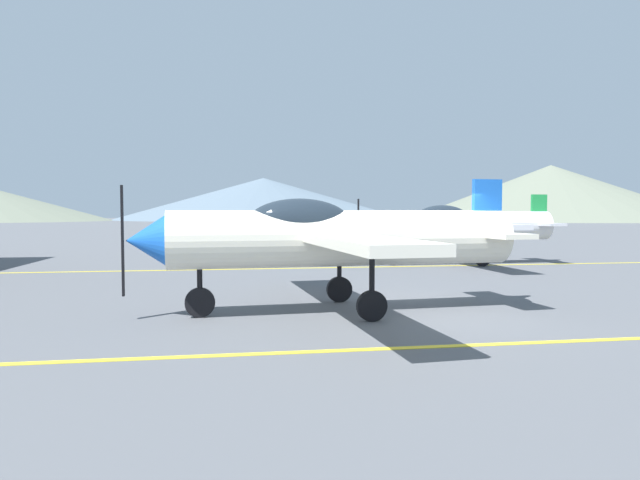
% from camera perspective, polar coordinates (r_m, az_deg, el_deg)
% --- Properties ---
extents(ground_plane, '(400.00, 400.00, 0.00)m').
position_cam_1_polar(ground_plane, '(12.46, 10.98, -6.84)').
color(ground_plane, '#54565B').
extents(apron_line_near, '(80.00, 0.16, 0.01)m').
position_cam_1_polar(apron_line_near, '(9.41, 18.25, -10.08)').
color(apron_line_near, yellow).
rests_on(apron_line_near, ground_plane).
extents(apron_line_far, '(80.00, 0.16, 0.01)m').
position_cam_1_polar(apron_line_far, '(21.02, 2.50, -2.82)').
color(apron_line_far, yellow).
rests_on(apron_line_far, ground_plane).
extents(airplane_near, '(8.19, 9.42, 2.82)m').
position_cam_1_polar(airplane_near, '(11.58, 1.02, 0.38)').
color(airplane_near, silver).
rests_on(airplane_near, ground_plane).
extents(airplane_mid, '(8.15, 9.39, 2.82)m').
position_cam_1_polar(airplane_mid, '(23.01, 13.87, 1.54)').
color(airplane_mid, silver).
rests_on(airplane_mid, ground_plane).
extents(hill_centerleft, '(82.35, 82.35, 11.77)m').
position_cam_1_polar(hill_centerleft, '(159.17, -5.80, 4.23)').
color(hill_centerleft, slate).
rests_on(hill_centerleft, ground_plane).
extents(hill_centerright, '(72.68, 72.68, 13.97)m').
position_cam_1_polar(hill_centerright, '(152.73, 22.54, 4.49)').
color(hill_centerright, slate).
rests_on(hill_centerright, ground_plane).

